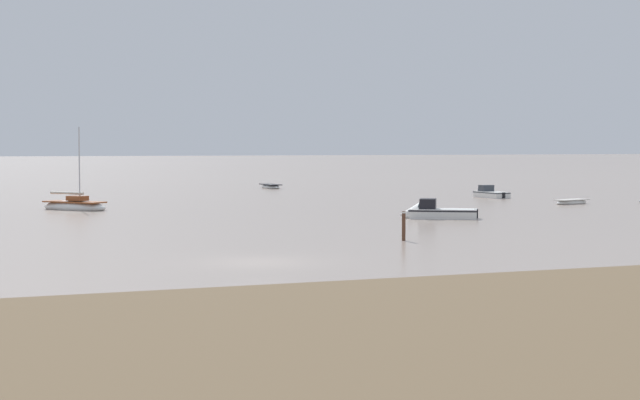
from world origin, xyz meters
The scene contains 8 objects.
ground_plane centered at (0.00, 0.00, 0.00)m, with size 800.00×800.00×0.00m, color gray.
mudflat_shore centered at (-3.51, -17.82, 0.12)m, with size 307.96×20.08×0.24m, color brown.
motorboat_moored_0 centered at (17.25, 18.83, 0.28)m, with size 5.08×3.94×1.86m.
sailboat_moored_0 centered at (-2.86, 35.38, 0.27)m, with size 4.95×5.32×6.23m.
rowboat_moored_2 centered at (21.40, 64.60, 0.17)m, with size 1.51×4.07×0.64m.
motorboat_moored_2 centered at (33.74, 40.07, 0.25)m, with size 1.75×4.38×1.62m.
rowboat_moored_7 centered at (34.68, 28.73, 0.14)m, with size 3.49×1.98×0.52m.
mooring_post_left centered at (9.18, 6.07, 0.69)m, with size 0.22×0.22×1.59m.
Camera 1 is at (-11.77, -37.56, 4.63)m, focal length 56.03 mm.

